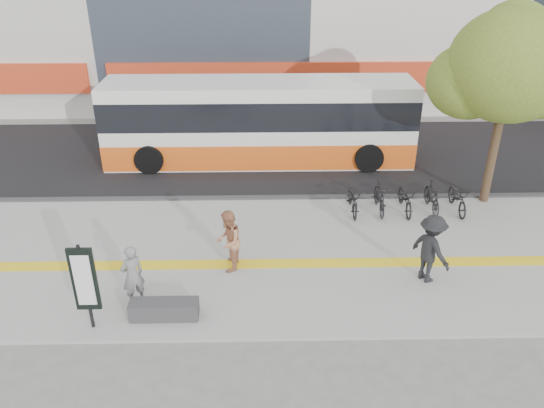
{
  "coord_description": "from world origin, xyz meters",
  "views": [
    {
      "loc": [
        -0.28,
        -11.17,
        8.22
      ],
      "look_at": [
        -0.01,
        2.0,
        1.41
      ],
      "focal_mm": 35.12,
      "sensor_mm": 36.0,
      "label": 1
    }
  ],
  "objects_px": {
    "signboard": "(84,281)",
    "pedestrian_dark": "(431,249)",
    "seated_woman": "(132,275)",
    "pedestrian_tan": "(228,241)",
    "street_tree": "(508,68)",
    "bus": "(259,124)",
    "bench": "(164,309)"
  },
  "relations": [
    {
      "from": "seated_woman",
      "to": "pedestrian_dark",
      "type": "height_order",
      "value": "pedestrian_dark"
    },
    {
      "from": "bench",
      "to": "pedestrian_dark",
      "type": "bearing_deg",
      "value": 12.05
    },
    {
      "from": "pedestrian_dark",
      "to": "bus",
      "type": "bearing_deg",
      "value": -1.95
    },
    {
      "from": "street_tree",
      "to": "pedestrian_tan",
      "type": "xyz_separation_m",
      "value": [
        -8.36,
        -4.01,
        -3.57
      ]
    },
    {
      "from": "signboard",
      "to": "seated_woman",
      "type": "distance_m",
      "value": 1.3
    },
    {
      "from": "bus",
      "to": "seated_woman",
      "type": "distance_m",
      "value": 9.62
    },
    {
      "from": "street_tree",
      "to": "pedestrian_dark",
      "type": "height_order",
      "value": "street_tree"
    },
    {
      "from": "bus",
      "to": "pedestrian_dark",
      "type": "bearing_deg",
      "value": -62.27
    },
    {
      "from": "bench",
      "to": "pedestrian_tan",
      "type": "bearing_deg",
      "value": 54.78
    },
    {
      "from": "pedestrian_dark",
      "to": "seated_woman",
      "type": "bearing_deg",
      "value": 66.62
    },
    {
      "from": "bus",
      "to": "seated_woman",
      "type": "relative_size",
      "value": 7.39
    },
    {
      "from": "signboard",
      "to": "pedestrian_dark",
      "type": "height_order",
      "value": "signboard"
    },
    {
      "from": "signboard",
      "to": "pedestrian_tan",
      "type": "bearing_deg",
      "value": 37.49
    },
    {
      "from": "seated_woman",
      "to": "pedestrian_dark",
      "type": "distance_m",
      "value": 7.44
    },
    {
      "from": "pedestrian_dark",
      "to": "pedestrian_tan",
      "type": "bearing_deg",
      "value": 53.67
    },
    {
      "from": "signboard",
      "to": "pedestrian_dark",
      "type": "distance_m",
      "value": 8.38
    },
    {
      "from": "street_tree",
      "to": "seated_woman",
      "type": "relative_size",
      "value": 3.96
    },
    {
      "from": "seated_woman",
      "to": "signboard",
      "type": "bearing_deg",
      "value": 9.72
    },
    {
      "from": "bus",
      "to": "pedestrian_dark",
      "type": "height_order",
      "value": "bus"
    },
    {
      "from": "pedestrian_tan",
      "to": "pedestrian_dark",
      "type": "bearing_deg",
      "value": 88.14
    },
    {
      "from": "pedestrian_tan",
      "to": "pedestrian_dark",
      "type": "relative_size",
      "value": 0.92
    },
    {
      "from": "bench",
      "to": "street_tree",
      "type": "relative_size",
      "value": 0.25
    },
    {
      "from": "pedestrian_tan",
      "to": "pedestrian_dark",
      "type": "xyz_separation_m",
      "value": [
        5.17,
        -0.6,
        0.07
      ]
    },
    {
      "from": "signboard",
      "to": "pedestrian_dark",
      "type": "bearing_deg",
      "value": 11.81
    },
    {
      "from": "seated_woman",
      "to": "bus",
      "type": "bearing_deg",
      "value": -146.93
    },
    {
      "from": "seated_woman",
      "to": "pedestrian_dark",
      "type": "relative_size",
      "value": 0.85
    },
    {
      "from": "pedestrian_tan",
      "to": "signboard",
      "type": "bearing_deg",
      "value": -47.71
    },
    {
      "from": "signboard",
      "to": "street_tree",
      "type": "height_order",
      "value": "street_tree"
    },
    {
      "from": "bench",
      "to": "pedestrian_tan",
      "type": "xyz_separation_m",
      "value": [
        1.42,
        2.01,
        0.63
      ]
    },
    {
      "from": "seated_woman",
      "to": "pedestrian_tan",
      "type": "height_order",
      "value": "pedestrian_tan"
    },
    {
      "from": "street_tree",
      "to": "bus",
      "type": "xyz_separation_m",
      "value": [
        -7.55,
        3.68,
        -2.98
      ]
    },
    {
      "from": "bench",
      "to": "signboard",
      "type": "bearing_deg",
      "value": -169.19
    }
  ]
}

